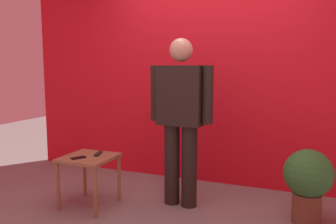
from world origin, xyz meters
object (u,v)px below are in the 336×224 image
Objects in this scene: standing_person at (181,114)px; side_table at (89,164)px; potted_plant at (308,180)px; tv_remote at (98,154)px; cell_phone at (78,158)px.

side_table is at bearing -155.42° from standing_person.
standing_person is 3.25× the size of side_table.
standing_person is 1.34m from potted_plant.
potted_plant reaches higher than tv_remote.
tv_remote is at bearing 92.86° from cell_phone.
side_table is 0.14m from cell_phone.
cell_phone is 2.19m from potted_plant.
tv_remote reaches higher than side_table.
cell_phone is at bearing -165.83° from potted_plant.
potted_plant is at bearing 44.24° from cell_phone.
tv_remote is at bearing -159.88° from standing_person.
tv_remote is (-0.80, -0.29, -0.42)m from standing_person.
side_table is 2.12m from potted_plant.
standing_person is 0.95m from tv_remote.
tv_remote is (0.05, 0.10, 0.09)m from side_table.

